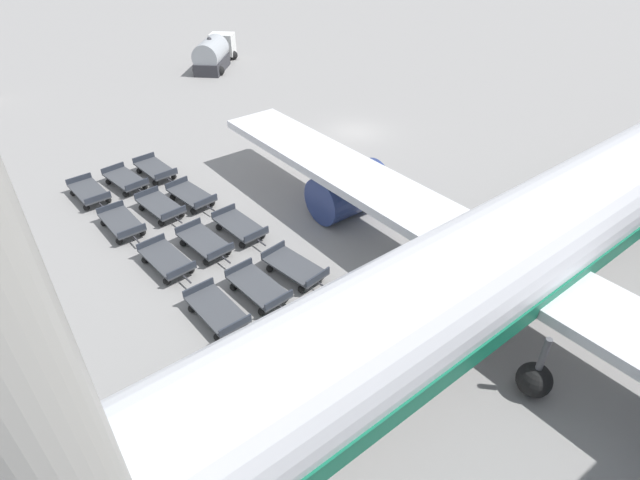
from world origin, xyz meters
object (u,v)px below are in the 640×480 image
object	(u,v)px
baggage_dolly_row_near_col_b	(122,223)
baggage_dolly_row_near_col_c	(167,260)
baggage_dolly_row_mid_a_col_b	(161,206)
baggage_dolly_row_mid_b_col_c	(240,226)
baggage_dolly_row_near_col_d	(217,310)
baggage_dolly_row_mid_b_col_d	(295,267)
baggage_dolly_row_mid_a_col_c	(205,242)
baggage_dolly_row_mid_b_col_b	(191,196)
baggage_dolly_row_mid_a_col_d	(258,288)
fuel_tanker_secondary	(214,54)
airplane	(533,242)
baggage_dolly_row_mid_a_col_a	(126,180)
baggage_dolly_row_near_col_a	(89,192)
baggage_dolly_row_mid_b_col_a	(155,169)

from	to	relation	value
baggage_dolly_row_near_col_b	baggage_dolly_row_near_col_c	distance (m)	4.57
baggage_dolly_row_mid_a_col_b	baggage_dolly_row_mid_b_col_c	size ratio (longest dim) A/B	1.00
baggage_dolly_row_near_col_d	baggage_dolly_row_mid_b_col_d	distance (m)	4.33
baggage_dolly_row_near_col_b	baggage_dolly_row_mid_b_col_d	distance (m)	10.17
baggage_dolly_row_mid_b_col_c	baggage_dolly_row_mid_a_col_c	bearing A→B (deg)	-82.88
baggage_dolly_row_near_col_b	baggage_dolly_row_mid_b_col_b	distance (m)	4.26
baggage_dolly_row_near_col_b	baggage_dolly_row_mid_a_col_c	world-z (taller)	same
baggage_dolly_row_mid_a_col_d	baggage_dolly_row_near_col_b	bearing A→B (deg)	-159.00
fuel_tanker_secondary	baggage_dolly_row_near_col_b	size ratio (longest dim) A/B	1.92
baggage_dolly_row_near_col_d	baggage_dolly_row_mid_a_col_b	world-z (taller)	same
airplane	baggage_dolly_row_mid_a_col_a	distance (m)	23.37
baggage_dolly_row_mid_a_col_b	baggage_dolly_row_mid_a_col_c	distance (m)	4.68
baggage_dolly_row_mid_a_col_d	baggage_dolly_row_mid_b_col_c	size ratio (longest dim) A/B	1.00
baggage_dolly_row_mid_a_col_d	baggage_dolly_row_mid_b_col_b	bearing A→B (deg)	174.95
airplane	baggage_dolly_row_near_col_d	bearing A→B (deg)	-122.11
baggage_dolly_row_near_col_b	baggage_dolly_row_mid_a_col_c	xyz separation A→B (m)	(4.21, 2.88, 0.00)
fuel_tanker_secondary	baggage_dolly_row_mid_b_col_b	distance (m)	26.94
baggage_dolly_row_mid_b_col_c	baggage_dolly_row_mid_a_col_a	bearing A→B (deg)	-158.85
baggage_dolly_row_near_col_c	baggage_dolly_row_mid_b_col_d	distance (m)	6.24
baggage_dolly_row_near_col_a	baggage_dolly_row_mid_b_col_d	distance (m)	14.32
baggage_dolly_row_mid_b_col_a	baggage_dolly_row_mid_b_col_c	xyz separation A→B (m)	(8.93, 1.34, 0.00)
airplane	baggage_dolly_row_mid_a_col_a	bearing A→B (deg)	-153.11
baggage_dolly_row_mid_a_col_b	baggage_dolly_row_mid_a_col_d	size ratio (longest dim) A/B	1.00
baggage_dolly_row_mid_a_col_b	baggage_dolly_row_mid_a_col_d	bearing A→B (deg)	6.64
airplane	baggage_dolly_row_mid_a_col_b	world-z (taller)	airplane
baggage_dolly_row_mid_b_col_a	baggage_dolly_row_mid_b_col_d	distance (m)	13.67
fuel_tanker_secondary	baggage_dolly_row_near_col_c	xyz separation A→B (m)	(28.80, -16.17, -0.88)
baggage_dolly_row_near_col_d	baggage_dolly_row_mid_b_col_c	xyz separation A→B (m)	(-5.17, 3.80, 0.00)
baggage_dolly_row_mid_a_col_d	baggage_dolly_row_mid_b_col_c	xyz separation A→B (m)	(-4.89, 1.63, 0.00)
baggage_dolly_row_near_col_c	baggage_dolly_row_near_col_d	xyz separation A→B (m)	(4.61, 0.45, 0.00)
baggage_dolly_row_near_col_b	baggage_dolly_row_mid_a_col_b	xyz separation A→B (m)	(-0.44, 2.31, 0.00)
baggage_dolly_row_mid_b_col_a	baggage_dolly_row_mid_b_col_c	world-z (taller)	same
baggage_dolly_row_mid_a_col_a	baggage_dolly_row_mid_a_col_d	xyz separation A→B (m)	(13.52, 1.71, 0.00)
baggage_dolly_row_mid_a_col_d	baggage_dolly_row_mid_b_col_c	bearing A→B (deg)	161.60
baggage_dolly_row_mid_b_col_c	baggage_dolly_row_mid_b_col_d	distance (m)	4.64
airplane	baggage_dolly_row_near_col_b	distance (m)	20.30
fuel_tanker_secondary	baggage_dolly_row_mid_b_col_b	size ratio (longest dim) A/B	1.90
baggage_dolly_row_mid_a_col_b	baggage_dolly_row_mid_b_col_b	world-z (taller)	same
baggage_dolly_row_mid_a_col_c	baggage_dolly_row_mid_b_col_b	world-z (taller)	same
baggage_dolly_row_near_col_d	baggage_dolly_row_mid_a_col_a	size ratio (longest dim) A/B	0.99
baggage_dolly_row_mid_a_col_c	baggage_dolly_row_mid_b_col_d	xyz separation A→B (m)	(4.34, 2.63, 0.00)
baggage_dolly_row_near_col_b	baggage_dolly_row_mid_a_col_c	distance (m)	5.10
baggage_dolly_row_near_col_b	baggage_dolly_row_mid_a_col_a	world-z (taller)	same
baggage_dolly_row_mid_b_col_b	baggage_dolly_row_mid_b_col_d	size ratio (longest dim) A/B	1.00
baggage_dolly_row_near_col_c	baggage_dolly_row_mid_a_col_a	distance (m)	9.24
baggage_dolly_row_near_col_c	baggage_dolly_row_mid_a_col_c	xyz separation A→B (m)	(-0.30, 2.11, 0.00)
fuel_tanker_secondary	baggage_dolly_row_near_col_d	distance (m)	36.94
baggage_dolly_row_mid_b_col_a	baggage_dolly_row_mid_b_col_b	bearing A→B (deg)	7.03
baggage_dolly_row_mid_a_col_a	baggage_dolly_row_mid_b_col_d	distance (m)	13.79
baggage_dolly_row_near_col_d	baggage_dolly_row_mid_b_col_b	distance (m)	10.13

